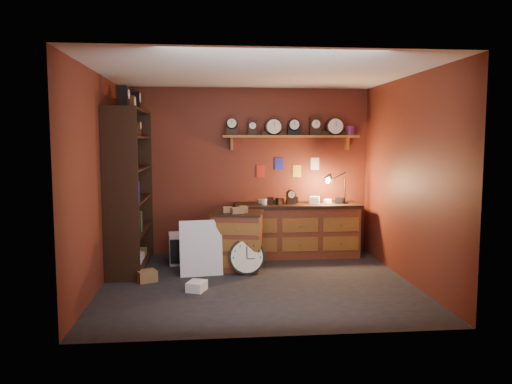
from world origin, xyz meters
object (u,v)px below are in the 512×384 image
object	(u,v)px
shelving_unit	(128,182)
big_round_clock	(247,257)
low_cabinet	(237,238)
workbench	(297,227)

from	to	relation	value
shelving_unit	big_round_clock	world-z (taller)	shelving_unit
shelving_unit	low_cabinet	bearing A→B (deg)	-8.29
low_cabinet	big_round_clock	distance (m)	0.39
workbench	big_round_clock	distance (m)	1.39
workbench	low_cabinet	size ratio (longest dim) A/B	2.17
shelving_unit	workbench	size ratio (longest dim) A/B	1.29
shelving_unit	workbench	bearing A→B (deg)	10.86
workbench	low_cabinet	xyz separation A→B (m)	(-1.00, -0.72, -0.02)
shelving_unit	big_round_clock	distance (m)	2.04
shelving_unit	low_cabinet	xyz separation A→B (m)	(1.57, -0.23, -0.80)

